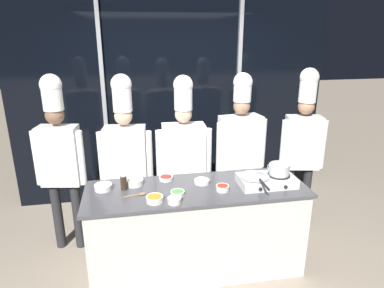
% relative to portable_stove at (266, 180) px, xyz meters
% --- Properties ---
extents(ground_plane, '(24.00, 24.00, 0.00)m').
position_rel_portable_stove_xyz_m(ground_plane, '(-0.66, 0.05, -0.93)').
color(ground_plane, gray).
extents(window_wall_back, '(4.21, 0.09, 2.70)m').
position_rel_portable_stove_xyz_m(window_wall_back, '(-0.66, 1.72, 0.42)').
color(window_wall_back, black).
rests_on(window_wall_back, ground_plane).
extents(demo_counter, '(2.07, 0.69, 0.88)m').
position_rel_portable_stove_xyz_m(demo_counter, '(-0.66, 0.05, -0.49)').
color(demo_counter, beige).
rests_on(demo_counter, ground_plane).
extents(portable_stove, '(0.53, 0.32, 0.10)m').
position_rel_portable_stove_xyz_m(portable_stove, '(0.00, 0.00, 0.00)').
color(portable_stove, silver).
rests_on(portable_stove, demo_counter).
extents(frying_pan, '(0.28, 0.48, 0.04)m').
position_rel_portable_stove_xyz_m(frying_pan, '(-0.12, -0.01, 0.07)').
color(frying_pan, '#ADAFB5').
rests_on(frying_pan, portable_stove).
extents(stock_pot, '(0.22, 0.20, 0.11)m').
position_rel_portable_stove_xyz_m(stock_pot, '(0.12, 0.00, 0.11)').
color(stock_pot, '#B7BABF').
rests_on(stock_pot, portable_stove).
extents(squeeze_bottle_soy, '(0.06, 0.06, 0.17)m').
position_rel_portable_stove_xyz_m(squeeze_bottle_soy, '(-1.33, 0.14, 0.04)').
color(squeeze_bottle_soy, '#332319').
rests_on(squeeze_bottle_soy, demo_counter).
extents(prep_bowl_scallions, '(0.13, 0.13, 0.04)m').
position_rel_portable_stove_xyz_m(prep_bowl_scallions, '(-0.86, -0.05, -0.03)').
color(prep_bowl_scallions, silver).
rests_on(prep_bowl_scallions, demo_counter).
extents(prep_bowl_carrots, '(0.15, 0.15, 0.05)m').
position_rel_portable_stove_xyz_m(prep_bowl_carrots, '(-1.07, -0.15, -0.02)').
color(prep_bowl_carrots, silver).
rests_on(prep_bowl_carrots, demo_counter).
extents(prep_bowl_bell_pepper, '(0.14, 0.14, 0.04)m').
position_rel_portable_stove_xyz_m(prep_bowl_bell_pepper, '(-0.92, 0.28, -0.03)').
color(prep_bowl_bell_pepper, silver).
rests_on(prep_bowl_bell_pepper, demo_counter).
extents(prep_bowl_chili_flakes, '(0.12, 0.12, 0.05)m').
position_rel_portable_stove_xyz_m(prep_bowl_chili_flakes, '(-0.44, -0.04, -0.02)').
color(prep_bowl_chili_flakes, silver).
rests_on(prep_bowl_chili_flakes, demo_counter).
extents(prep_bowl_chicken, '(0.12, 0.12, 0.05)m').
position_rel_portable_stove_xyz_m(prep_bowl_chicken, '(-0.91, -0.20, -0.02)').
color(prep_bowl_chicken, silver).
rests_on(prep_bowl_chicken, demo_counter).
extents(prep_bowl_garlic, '(0.16, 0.16, 0.05)m').
position_rel_portable_stove_xyz_m(prep_bowl_garlic, '(-1.52, 0.17, -0.02)').
color(prep_bowl_garlic, silver).
rests_on(prep_bowl_garlic, demo_counter).
extents(prep_bowl_onion, '(0.15, 0.15, 0.04)m').
position_rel_portable_stove_xyz_m(prep_bowl_onion, '(-0.59, 0.14, -0.03)').
color(prep_bowl_onion, silver).
rests_on(prep_bowl_onion, demo_counter).
extents(prep_bowl_noodles, '(0.17, 0.17, 0.06)m').
position_rel_portable_stove_xyz_m(prep_bowl_noodles, '(-1.23, 0.23, -0.01)').
color(prep_bowl_noodles, silver).
rests_on(prep_bowl_noodles, demo_counter).
extents(serving_spoon_slotted, '(0.21, 0.07, 0.02)m').
position_rel_portable_stove_xyz_m(serving_spoon_slotted, '(-1.20, 0.00, -0.04)').
color(serving_spoon_slotted, olive).
rests_on(serving_spoon_slotted, demo_counter).
extents(chef_head, '(0.51, 0.27, 1.89)m').
position_rel_portable_stove_xyz_m(chef_head, '(-1.96, 0.65, 0.18)').
color(chef_head, '#232326').
rests_on(chef_head, ground_plane).
extents(chef_sous, '(0.55, 0.27, 1.88)m').
position_rel_portable_stove_xyz_m(chef_sous, '(-1.30, 0.59, 0.14)').
color(chef_sous, '#4C4C51').
rests_on(chef_sous, ground_plane).
extents(chef_line, '(0.59, 0.26, 1.85)m').
position_rel_portable_stove_xyz_m(chef_line, '(-0.70, 0.62, 0.11)').
color(chef_line, '#4C4C51').
rests_on(chef_line, ground_plane).
extents(chef_pastry, '(0.60, 0.30, 1.85)m').
position_rel_portable_stove_xyz_m(chef_pastry, '(-0.04, 0.70, 0.13)').
color(chef_pastry, '#2D3856').
rests_on(chef_pastry, ground_plane).
extents(chef_apprentice, '(0.50, 0.27, 1.90)m').
position_rel_portable_stove_xyz_m(chef_apprentice, '(0.68, 0.63, 0.17)').
color(chef_apprentice, '#232326').
rests_on(chef_apprentice, ground_plane).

